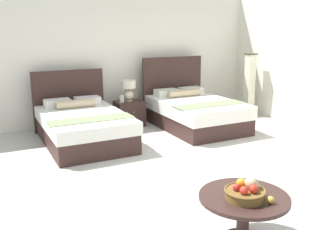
{
  "coord_description": "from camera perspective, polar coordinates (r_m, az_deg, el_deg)",
  "views": [
    {
      "loc": [
        -2.62,
        -4.31,
        1.99
      ],
      "look_at": [
        -0.17,
        0.57,
        0.69
      ],
      "focal_mm": 39.85,
      "sensor_mm": 36.0,
      "label": 1
    }
  ],
  "objects": [
    {
      "name": "ground_plane",
      "position": [
        5.43,
        4.35,
        -8.23
      ],
      "size": [
        9.83,
        10.1,
        0.02
      ],
      "primitive_type": "cube",
      "color": "#BCB7AC"
    },
    {
      "name": "wall_back",
      "position": [
        8.03,
        -7.62,
        8.88
      ],
      "size": [
        9.83,
        0.12,
        2.75
      ],
      "primitive_type": "cube",
      "color": "silver",
      "rests_on": "ground"
    },
    {
      "name": "wall_side_right",
      "position": [
        7.45,
        24.07,
        7.51
      ],
      "size": [
        0.12,
        5.7,
        2.75
      ],
      "primitive_type": "cube",
      "color": "silver",
      "rests_on": "ground"
    },
    {
      "name": "bed_near_window",
      "position": [
        6.68,
        -12.9,
        -1.56
      ],
      "size": [
        1.38,
        2.12,
        1.17
      ],
      "color": "#35211D",
      "rests_on": "ground"
    },
    {
      "name": "bed_near_corner",
      "position": [
        7.51,
        4.03,
        0.56
      ],
      "size": [
        1.43,
        2.08,
        1.35
      ],
      "color": "#35211D",
      "rests_on": "ground"
    },
    {
      "name": "nightstand",
      "position": [
        7.63,
        -5.92,
        0.21
      ],
      "size": [
        0.55,
        0.46,
        0.51
      ],
      "color": "#35211D",
      "rests_on": "ground"
    },
    {
      "name": "table_lamp",
      "position": [
        7.55,
        -6.07,
        4.06
      ],
      "size": [
        0.29,
        0.29,
        0.43
      ],
      "color": "beige",
      "rests_on": "nightstand"
    },
    {
      "name": "vase",
      "position": [
        7.47,
        -7.06,
        2.47
      ],
      "size": [
        0.09,
        0.09,
        0.14
      ],
      "color": "silver",
      "rests_on": "nightstand"
    },
    {
      "name": "coffee_table",
      "position": [
        3.63,
        11.49,
        -13.45
      ],
      "size": [
        0.84,
        0.84,
        0.47
      ],
      "color": "#35211D",
      "rests_on": "ground"
    },
    {
      "name": "fruit_bowl",
      "position": [
        3.5,
        11.79,
        -11.41
      ],
      "size": [
        0.38,
        0.38,
        0.2
      ],
      "color": "brown",
      "rests_on": "coffee_table"
    },
    {
      "name": "loose_apple",
      "position": [
        3.48,
        15.41,
        -12.42
      ],
      "size": [
        0.07,
        0.07,
        0.07
      ],
      "color": "gold",
      "rests_on": "coffee_table"
    },
    {
      "name": "floor_lamp_corner",
      "position": [
        8.63,
        12.35,
        4.52
      ],
      "size": [
        0.22,
        0.22,
        1.41
      ],
      "color": "#3B3427",
      "rests_on": "ground"
    }
  ]
}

